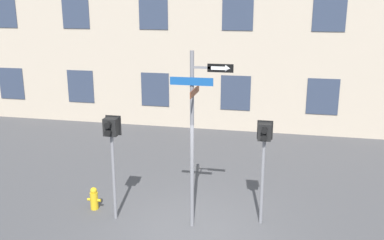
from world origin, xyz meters
TOP-DOWN VIEW (x-y plane):
  - ground_plane at (0.00, 0.00)m, footprint 60.00×60.00m
  - street_sign_pole at (0.02, 0.29)m, footprint 1.38×0.89m
  - pedestrian_signal_left at (-1.97, 0.25)m, footprint 0.38×0.40m
  - pedestrian_signal_right at (1.54, 0.77)m, footprint 0.36×0.40m
  - fire_hydrant at (-2.69, 0.61)m, footprint 0.36×0.20m

SIDE VIEW (x-z plane):
  - ground_plane at x=0.00m, z-range 0.00..0.00m
  - fire_hydrant at x=-2.69m, z-range -0.01..0.59m
  - pedestrian_signal_right at x=1.54m, z-range 0.71..3.24m
  - pedestrian_signal_left at x=-1.97m, z-range 0.75..3.33m
  - street_sign_pole at x=0.02m, z-range 0.39..4.54m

